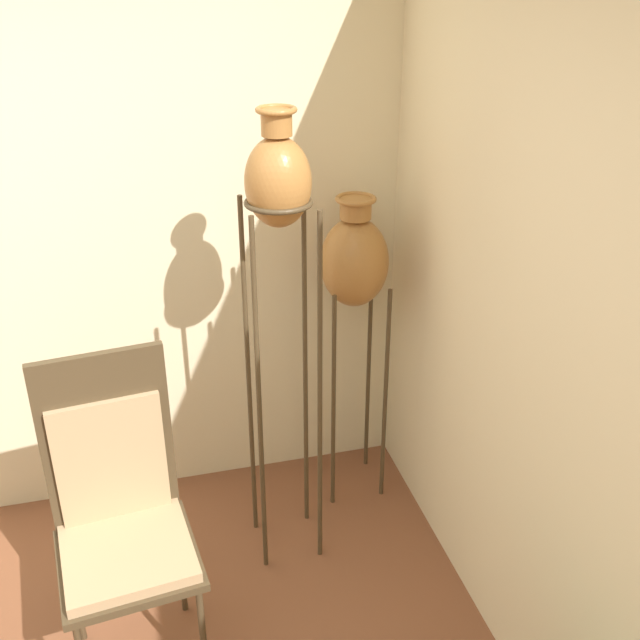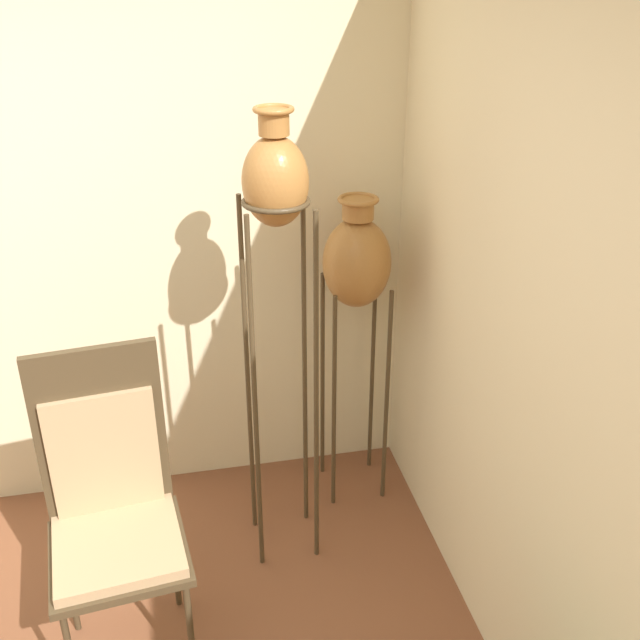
% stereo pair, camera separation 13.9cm
% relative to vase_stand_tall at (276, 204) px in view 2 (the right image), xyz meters
% --- Properties ---
extents(wall_right, '(0.06, 7.61, 2.70)m').
position_rel_vase_stand_tall_xyz_m(wall_right, '(0.69, -1.23, -0.23)').
color(wall_right, beige).
rests_on(wall_right, ground_plane).
extents(vase_stand_tall, '(0.26, 0.26, 1.93)m').
position_rel_vase_stand_tall_xyz_m(vase_stand_tall, '(0.00, 0.00, 0.00)').
color(vase_stand_tall, '#473823').
rests_on(vase_stand_tall, ground_plane).
extents(vase_stand_medium, '(0.30, 0.30, 1.48)m').
position_rel_vase_stand_tall_xyz_m(vase_stand_medium, '(0.39, 0.32, -0.41)').
color(vase_stand_medium, '#473823').
rests_on(vase_stand_medium, ground_plane).
extents(chair, '(0.52, 0.51, 1.22)m').
position_rel_vase_stand_tall_xyz_m(chair, '(-0.67, -0.40, -0.91)').
color(chair, '#473823').
rests_on(chair, ground_plane).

